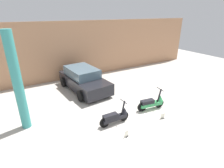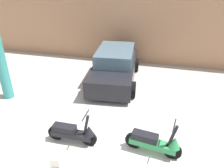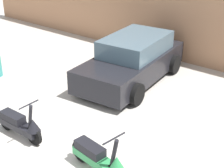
# 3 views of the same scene
# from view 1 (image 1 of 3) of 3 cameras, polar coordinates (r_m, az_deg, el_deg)

# --- Properties ---
(ground_plane) EXTENTS (28.00, 28.00, 0.00)m
(ground_plane) POSITION_cam_1_polar(r_m,az_deg,el_deg) (7.15, 11.30, -14.54)
(ground_plane) COLOR beige
(wall_back) EXTENTS (19.60, 0.12, 3.76)m
(wall_back) POSITION_cam_1_polar(r_m,az_deg,el_deg) (12.19, -10.61, 10.88)
(wall_back) COLOR tan
(wall_back) RESTS_ON ground_plane
(scooter_front_left) EXTENTS (1.34, 0.48, 0.94)m
(scooter_front_left) POSITION_cam_1_polar(r_m,az_deg,el_deg) (7.21, 1.24, -10.47)
(scooter_front_left) COLOR black
(scooter_front_left) RESTS_ON ground_plane
(scooter_front_right) EXTENTS (1.40, 0.52, 0.98)m
(scooter_front_right) POSITION_cam_1_polar(r_m,az_deg,el_deg) (8.40, 12.97, -5.86)
(scooter_front_right) COLOR black
(scooter_front_right) RESTS_ON ground_plane
(car_rear_left) EXTENTS (2.12, 3.93, 1.29)m
(car_rear_left) POSITION_cam_1_polar(r_m,az_deg,el_deg) (10.28, -9.26, 1.45)
(car_rear_left) COLOR black
(car_rear_left) RESTS_ON ground_plane
(placard_near_left_scooter) EXTENTS (0.20, 0.17, 0.26)m
(placard_near_left_scooter) POSITION_cam_1_polar(r_m,az_deg,el_deg) (6.68, 4.71, -15.92)
(placard_near_left_scooter) COLOR black
(placard_near_left_scooter) RESTS_ON ground_plane
(placard_near_right_scooter) EXTENTS (0.20, 0.14, 0.26)m
(placard_near_right_scooter) POSITION_cam_1_polar(r_m,az_deg,el_deg) (7.93, 16.19, -10.03)
(placard_near_right_scooter) COLOR black
(placard_near_right_scooter) RESTS_ON ground_plane
(support_column_side) EXTENTS (0.35, 0.35, 3.76)m
(support_column_side) POSITION_cam_1_polar(r_m,az_deg,el_deg) (7.16, -28.47, 0.26)
(support_column_side) COLOR teal
(support_column_side) RESTS_ON ground_plane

